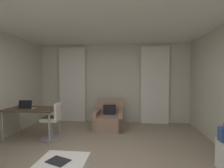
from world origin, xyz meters
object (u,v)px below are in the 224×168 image
object	(u,v)px
desk	(32,111)
desk_chair	(53,123)
armchair	(109,119)
magazine_open	(58,161)
laptop	(27,107)

from	to	relation	value
desk	desk_chair	world-z (taller)	desk_chair
armchair	desk_chair	distance (m)	1.61
magazine_open	desk	bearing A→B (deg)	129.04
laptop	magazine_open	world-z (taller)	laptop
magazine_open	laptop	bearing A→B (deg)	132.05
armchair	laptop	size ratio (longest dim) A/B	2.67
armchair	desk_chair	bearing A→B (deg)	-141.17
armchair	desk	xyz separation A→B (m)	(-1.75, -1.03, 0.42)
desk_chair	laptop	bearing A→B (deg)	-168.31
laptop	magazine_open	bearing A→B (deg)	-47.95
desk_chair	magazine_open	world-z (taller)	desk_chair
armchair	desk_chair	size ratio (longest dim) A/B	0.98
desk	desk_chair	size ratio (longest dim) A/B	1.39
desk	laptop	size ratio (longest dim) A/B	3.78
desk	magazine_open	world-z (taller)	desk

